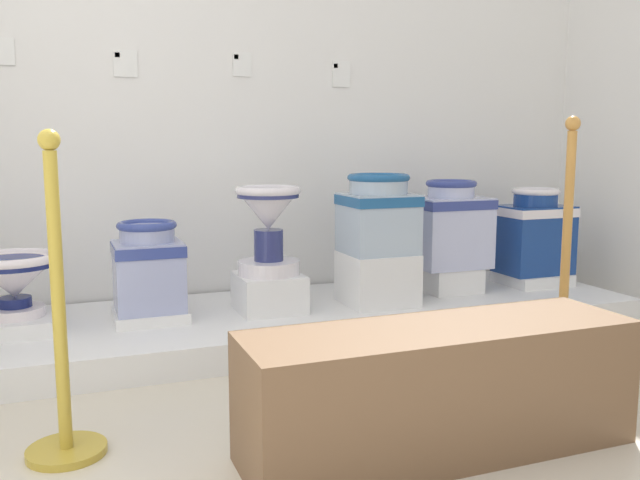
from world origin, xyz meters
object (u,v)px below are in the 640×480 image
antique_toilet_central_ornate (268,220)px  stanchion_post_near_right (564,289)px  antique_toilet_rightmost (378,212)px  info_placard_third (242,64)px  plinth_block_pale_glazed (532,278)px  antique_toilet_slender_white (148,265)px  antique_toilet_pale_glazed (534,231)px  info_placard_second (125,63)px  plinth_block_slender_white (150,315)px  plinth_block_central_ornate (269,292)px  plinth_block_tall_cobalt (17,324)px  antique_toilet_broad_patterned (450,224)px  antique_toilet_tall_cobalt (14,276)px  info_placard_fourth (341,74)px  museum_bench (440,389)px  plinth_block_broad_patterned (449,279)px  plinth_block_rightmost (377,278)px

antique_toilet_central_ornate → stanchion_post_near_right: stanchion_post_near_right is taller
antique_toilet_rightmost → info_placard_third: 1.10m
plinth_block_pale_glazed → antique_toilet_rightmost: bearing=-174.1°
antique_toilet_slender_white → antique_toilet_central_ornate: (0.57, -0.02, 0.19)m
antique_toilet_pale_glazed → info_placard_second: info_placard_second is taller
plinth_block_slender_white → info_placard_second: 1.29m
info_placard_second → info_placard_third: info_placard_third is taller
stanchion_post_near_right → antique_toilet_rightmost: bearing=124.9°
plinth_block_central_ornate → info_placard_second: (-0.60, 0.51, 1.13)m
plinth_block_tall_cobalt → antique_toilet_broad_patterned: antique_toilet_broad_patterned is taller
antique_toilet_rightmost → plinth_block_pale_glazed: (1.06, 0.11, -0.44)m
antique_toilet_rightmost → info_placard_third: bearing=134.0°
plinth_block_tall_cobalt → info_placard_second: bearing=41.1°
antique_toilet_tall_cobalt → plinth_block_pale_glazed: (2.77, 0.02, -0.22)m
info_placard_fourth → antique_toilet_slender_white: bearing=-157.4°
antique_toilet_central_ornate → info_placard_fourth: info_placard_fourth is taller
antique_toilet_pale_glazed → plinth_block_pale_glazed: bearing=135.0°
plinth_block_pale_glazed → museum_bench: museum_bench is taller
antique_toilet_pale_glazed → antique_toilet_slender_white: bearing=-179.3°
info_placard_second → info_placard_third: size_ratio=1.05×
plinth_block_tall_cobalt → plinth_block_slender_white: size_ratio=1.07×
plinth_block_broad_patterned → antique_toilet_tall_cobalt: bearing=-179.2°
plinth_block_rightmost → info_placard_second: info_placard_second is taller
plinth_block_tall_cobalt → info_placard_fourth: size_ratio=2.42×
info_placard_third → plinth_block_tall_cobalt: bearing=-157.6°
plinth_block_tall_cobalt → antique_toilet_slender_white: antique_toilet_slender_white is taller
plinth_block_central_ornate → plinth_block_tall_cobalt: bearing=178.6°
antique_toilet_rightmost → info_placard_fourth: (0.03, 0.57, 0.74)m
antique_toilet_central_ornate → info_placard_fourth: bearing=40.5°
plinth_block_tall_cobalt → antique_toilet_pale_glazed: (2.77, 0.02, 0.28)m
plinth_block_slender_white → antique_toilet_pale_glazed: size_ratio=0.66×
plinth_block_broad_patterned → plinth_block_tall_cobalt: bearing=-179.2°
museum_bench → antique_toilet_broad_patterned: bearing=57.2°
plinth_block_central_ornate → stanchion_post_near_right: size_ratio=0.31×
plinth_block_pale_glazed → museum_bench: size_ratio=0.29×
antique_toilet_central_ornate → info_placard_second: bearing=139.7°
plinth_block_rightmost → info_placard_fourth: size_ratio=2.37×
antique_toilet_pale_glazed → museum_bench: 2.09m
antique_toilet_broad_patterned → museum_bench: 1.76m
antique_toilet_pale_glazed → plinth_block_slender_white: bearing=-179.3°
plinth_block_slender_white → antique_toilet_broad_patterned: (1.64, 0.04, 0.36)m
plinth_block_tall_cobalt → info_placard_third: (1.16, 0.48, 1.21)m
plinth_block_broad_patterned → museum_bench: bearing=-122.8°
plinth_block_pale_glazed → antique_toilet_tall_cobalt: bearing=-179.6°
plinth_block_tall_cobalt → info_placard_third: info_placard_third is taller
plinth_block_central_ornate → antique_toilet_slender_white: bearing=178.0°
plinth_block_tall_cobalt → antique_toilet_central_ornate: size_ratio=0.81×
antique_toilet_rightmost → antique_toilet_broad_patterned: 0.52m
plinth_block_slender_white → antique_toilet_slender_white: antique_toilet_slender_white is taller
plinth_block_slender_white → plinth_block_pale_glazed: 2.20m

